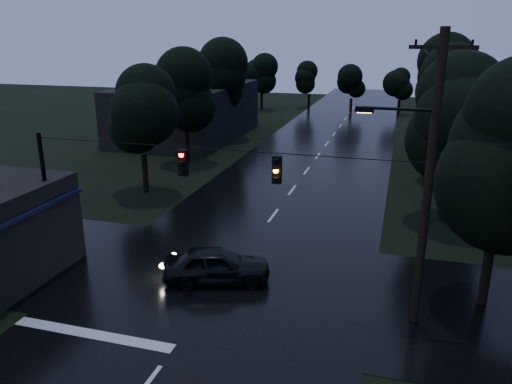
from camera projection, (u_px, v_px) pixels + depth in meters
The scene contains 16 objects.
main_road at pixel (307, 171), 37.20m from camera, with size 12.00×120.00×0.02m, color black.
cross_street at pixel (225, 280), 20.74m from camera, with size 60.00×9.00×0.02m, color black.
building_far_right at pixel (506, 143), 36.44m from camera, with size 10.00×14.00×4.40m, color black.
building_far_left at pixel (187, 111), 49.35m from camera, with size 10.00×16.00×5.00m, color black.
utility_pole_main at pixel (426, 179), 16.25m from camera, with size 3.50×0.30×10.00m.
utility_pole_far at pixel (430, 130), 31.98m from camera, with size 2.00×0.30×7.50m.
anchor_pole_left at pixel (48, 203), 20.93m from camera, with size 0.18×0.18×6.00m, color black.
span_signals at pixel (228, 165), 18.08m from camera, with size 15.00×0.37×1.12m.
tree_corner_near at pixel (505, 149), 17.16m from camera, with size 4.48×4.48×9.44m.
tree_left_a at pixel (141, 111), 30.71m from camera, with size 3.92×3.92×8.26m.
tree_left_b at pixel (185, 91), 38.08m from camera, with size 4.20×4.20×8.85m.
tree_left_c at pixel (222, 76), 47.27m from camera, with size 4.48×4.48×9.44m.
tree_right_a at pixel (452, 118), 25.77m from camera, with size 4.20×4.20×8.85m.
tree_right_b at pixel (453, 94), 32.82m from camera, with size 4.48×4.48×9.44m.
tree_right_c at pixel (452, 77), 41.69m from camera, with size 4.76×4.76×10.03m.
car at pixel (217, 265), 20.44m from camera, with size 1.75×4.35×1.48m, color black.
Camera 1 is at (6.48, -5.54, 9.78)m, focal length 35.00 mm.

